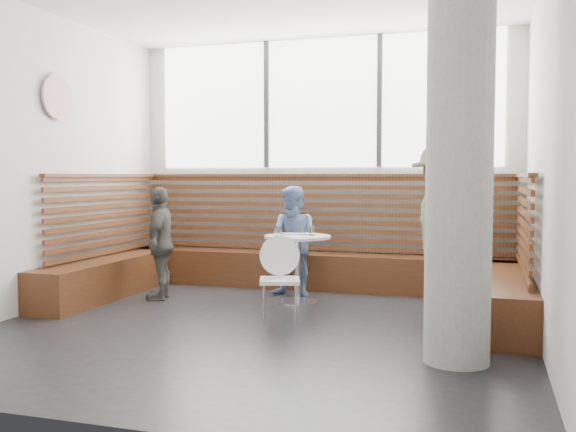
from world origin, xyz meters
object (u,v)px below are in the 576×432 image
(adult_man, at_px, (443,229))
(child_back, at_px, (295,242))
(cafe_table, at_px, (298,255))
(child_left, at_px, (161,243))
(concrete_column, at_px, (459,154))
(cafe_chair, at_px, (282,272))

(adult_man, relative_size, child_back, 1.35)
(cafe_table, distance_m, child_left, 1.62)
(concrete_column, distance_m, child_back, 3.10)
(adult_man, bearing_deg, cafe_table, 65.45)
(concrete_column, bearing_deg, cafe_table, 134.40)
(concrete_column, relative_size, child_back, 2.43)
(concrete_column, xyz_separation_m, adult_man, (-0.21, 1.69, -0.71))
(cafe_chair, distance_m, child_left, 1.83)
(cafe_chair, height_order, adult_man, adult_man)
(child_left, bearing_deg, cafe_table, 82.86)
(cafe_table, height_order, adult_man, adult_man)
(adult_man, relative_size, child_left, 1.36)
(adult_man, height_order, child_left, adult_man)
(cafe_table, distance_m, child_back, 0.40)
(adult_man, height_order, child_back, adult_man)
(concrete_column, distance_m, cafe_chair, 2.26)
(cafe_table, relative_size, cafe_chair, 0.91)
(concrete_column, bearing_deg, adult_man, 97.24)
(cafe_chair, bearing_deg, adult_man, 7.74)
(cafe_table, height_order, child_left, child_left)
(cafe_table, height_order, cafe_chair, cafe_chair)
(cafe_table, bearing_deg, child_left, -172.09)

